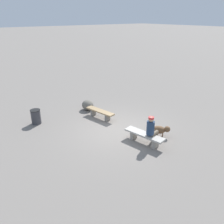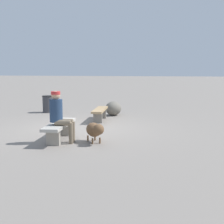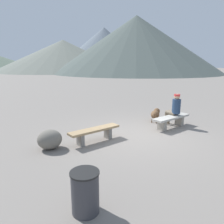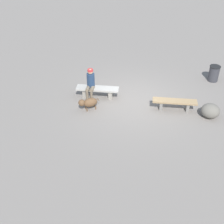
% 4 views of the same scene
% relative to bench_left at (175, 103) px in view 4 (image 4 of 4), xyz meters
% --- Properties ---
extents(ground, '(210.00, 210.00, 0.06)m').
position_rel_bench_left_xyz_m(ground, '(1.63, -0.11, -0.36)').
color(ground, gray).
extents(bench_left, '(1.81, 0.69, 0.44)m').
position_rel_bench_left_xyz_m(bench_left, '(0.00, 0.00, 0.00)').
color(bench_left, gray).
rests_on(bench_left, ground).
extents(bench_right, '(1.86, 0.77, 0.46)m').
position_rel_bench_left_xyz_m(bench_right, '(3.28, 0.01, 0.00)').
color(bench_right, gray).
rests_on(bench_right, ground).
extents(seated_person, '(0.39, 0.63, 1.32)m').
position_rel_bench_left_xyz_m(seated_person, '(3.53, 0.14, 0.44)').
color(seated_person, navy).
rests_on(seated_person, ground).
extents(dog, '(0.75, 0.69, 0.54)m').
position_rel_bench_left_xyz_m(dog, '(3.31, 1.01, 0.01)').
color(dog, brown).
rests_on(dog, ground).
extents(trash_bin, '(0.50, 0.50, 0.75)m').
position_rel_bench_left_xyz_m(trash_bin, '(-1.43, -2.94, 0.05)').
color(trash_bin, '#38383D').
rests_on(trash_bin, ground).
extents(boulder, '(0.76, 0.69, 0.59)m').
position_rel_bench_left_xyz_m(boulder, '(-1.40, 0.10, -0.04)').
color(boulder, '#6B665B').
rests_on(boulder, ground).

